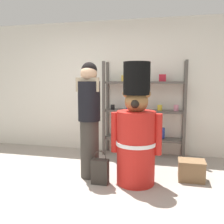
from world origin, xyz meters
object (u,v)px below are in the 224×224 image
(display_crate, at_px, (191,170))
(shopping_bag, at_px, (100,171))
(merchandise_shelf, at_px, (144,109))
(teddy_bear_guard, at_px, (136,133))
(person_shopper, at_px, (89,117))

(display_crate, bearing_deg, shopping_bag, -161.68)
(display_crate, bearing_deg, merchandise_shelf, 127.70)
(shopping_bag, relative_size, display_crate, 1.25)
(merchandise_shelf, xyz_separation_m, teddy_bear_guard, (0.04, -1.33, -0.18))
(person_shopper, relative_size, display_crate, 4.48)
(teddy_bear_guard, bearing_deg, merchandise_shelf, 91.67)
(person_shopper, height_order, display_crate, person_shopper)
(person_shopper, xyz_separation_m, display_crate, (1.48, 0.21, -0.76))
(person_shopper, distance_m, display_crate, 1.68)
(teddy_bear_guard, relative_size, shopping_bag, 3.56)
(merchandise_shelf, bearing_deg, display_crate, -52.30)
(teddy_bear_guard, bearing_deg, display_crate, 19.64)
(merchandise_shelf, bearing_deg, person_shopper, -117.73)
(merchandise_shelf, xyz_separation_m, shopping_bag, (-0.44, -1.47, -0.72))
(teddy_bear_guard, xyz_separation_m, person_shopper, (-0.70, 0.07, 0.20))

